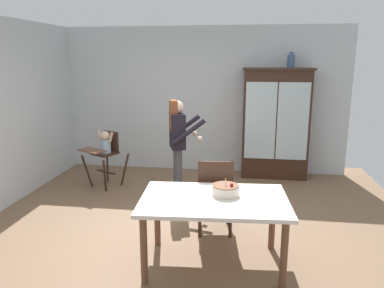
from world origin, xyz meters
The scene contains 9 objects.
ground_plane centered at (0.00, 0.00, 0.00)m, with size 6.24×6.24×0.00m, color brown.
wall_back centered at (0.00, 2.63, 1.35)m, with size 5.32×0.06×2.70m, color silver.
china_cabinet centered at (1.34, 2.37, 0.99)m, with size 1.21×0.48×1.96m.
ceramic_vase centered at (1.55, 2.37, 2.08)m, with size 0.13×0.13×0.27m.
high_chair_with_toddler centered at (-1.49, 1.41, 0.65)m, with size 0.78×0.84×0.95m.
adult_person centered at (-0.18, 0.98, 0.97)m, with size 0.61×0.60×1.53m.
dining_table centered at (0.51, -0.78, 0.65)m, with size 1.55×1.05×0.74m.
birthday_cake centered at (0.62, -0.67, 0.79)m, with size 0.28×0.28×0.19m.
dining_chair_far_side centered at (0.47, -0.09, 0.56)m, with size 0.49×0.49×0.96m.
Camera 1 is at (0.78, -4.31, 2.13)m, focal length 34.67 mm.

